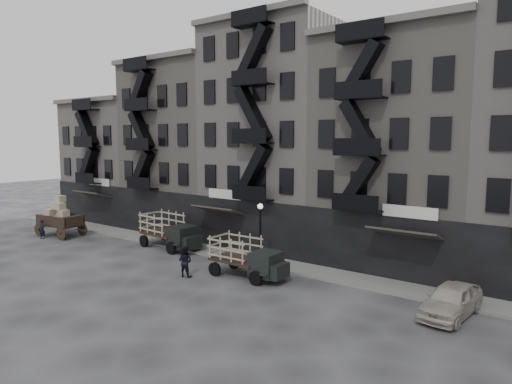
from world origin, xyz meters
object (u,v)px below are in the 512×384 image
Objects in this scene: pedestrian_west at (42,229)px; pedestrian_mid at (185,261)px; horse at (38,220)px; wagon at (59,213)px; car_east at (451,300)px; stake_truck_east at (246,254)px; stake_truck_west at (169,228)px.

pedestrian_mid reaches higher than pedestrian_west.
wagon reaches higher than horse.
wagon is (4.93, -0.66, 1.25)m from horse.
pedestrian_west is at bearing -100.66° from wagon.
pedestrian_west is at bearing -168.76° from car_east.
stake_truck_east is (25.38, -0.33, 0.69)m from horse.
stake_truck_east reaches higher than car_east.
car_east is at bearing -82.38° from horse.
wagon is at bearing -171.50° from car_east.
pedestrian_mid reaches higher than horse.
pedestrian_west is 0.85× the size of pedestrian_mid.
horse is at bearing 129.66° from pedestrian_west.
pedestrian_west is (4.81, -2.22, 0.07)m from horse.
car_east is (37.08, 0.66, 0.04)m from horse.
pedestrian_west reaches higher than horse.
pedestrian_west is at bearing -175.37° from stake_truck_east.
wagon is at bearing -91.05° from horse.
pedestrian_mid is (22.27, -2.51, 0.21)m from horse.
car_east is 2.40× the size of pedestrian_mid.
stake_truck_east is at bearing -5.35° from wagon.
pedestrian_west is (-20.57, -1.89, -0.61)m from stake_truck_east.
wagon is 2.64× the size of pedestrian_west.
pedestrian_mid is (17.45, -0.29, 0.14)m from pedestrian_west.
wagon is 11.44m from stake_truck_west.
stake_truck_west is (11.14, 2.57, -0.43)m from wagon.
stake_truck_west is 1.22× the size of car_east.
wagon reaches higher than car_east.
stake_truck_west reaches higher than pedestrian_mid.
pedestrian_west is at bearing -108.18° from horse.
stake_truck_east reaches higher than pedestrian_mid.
wagon is 17.46m from pedestrian_mid.
wagon reaches higher than stake_truck_east.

